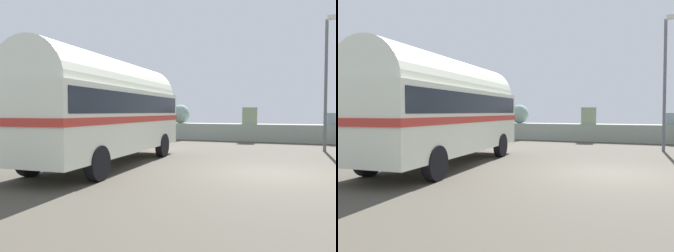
% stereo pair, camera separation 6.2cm
% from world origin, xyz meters
% --- Properties ---
extents(ground, '(32.00, 26.00, 0.02)m').
position_xyz_m(ground, '(0.00, 0.00, 0.01)').
color(ground, '#464238').
extents(breakwater, '(31.36, 1.89, 2.38)m').
position_xyz_m(breakwater, '(-0.28, 11.78, 0.63)').
color(breakwater, gray).
rests_on(breakwater, ground).
extents(vintage_coach, '(3.01, 8.73, 3.70)m').
position_xyz_m(vintage_coach, '(-5.47, -0.43, 2.05)').
color(vintage_coach, black).
rests_on(vintage_coach, ground).
extents(lamp_post, '(0.48, 0.91, 6.16)m').
position_xyz_m(lamp_post, '(1.79, 6.85, 3.49)').
color(lamp_post, '#5B5B60').
rests_on(lamp_post, ground).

